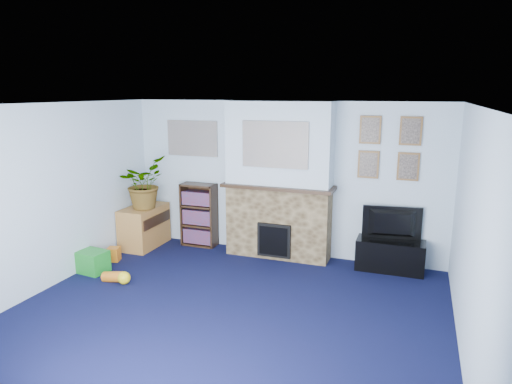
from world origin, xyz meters
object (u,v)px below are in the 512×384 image
at_px(television, 392,224).
at_px(sideboard, 144,226).
at_px(tv_stand, 390,255).
at_px(bookshelf, 199,216).

xyz_separation_m(television, sideboard, (-3.93, -0.30, -0.34)).
relative_size(tv_stand, bookshelf, 0.91).
bearing_deg(television, tv_stand, 82.28).
bearing_deg(tv_stand, television, 90.00).
relative_size(bookshelf, sideboard, 1.21).
bearing_deg(tv_stand, sideboard, -175.93).
relative_size(tv_stand, television, 1.15).
bearing_deg(television, bookshelf, -8.77).
xyz_separation_m(bookshelf, sideboard, (-0.84, -0.36, -0.15)).
distance_m(bookshelf, sideboard, 0.93).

